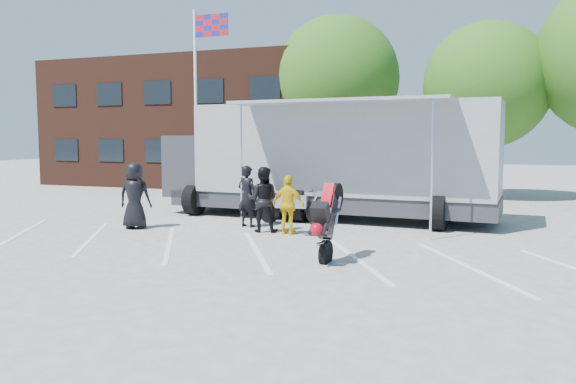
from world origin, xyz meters
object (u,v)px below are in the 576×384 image
Objects in this scene: tree_left at (337,79)px; spectator_leather_c at (263,199)px; spectator_hivis at (288,205)px; flagpole at (201,81)px; parked_motorcycle at (293,224)px; spectator_leather_a at (135,196)px; spectator_leather_b at (247,196)px; transporter_truck at (328,218)px; tree_mid at (487,85)px; stunt_bike_rider at (334,258)px.

spectator_leather_c is (1.31, -12.49, -4.64)m from tree_left.
flagpole is at bearing -38.68° from spectator_hivis.
parked_motorcycle is 1.14× the size of spectator_leather_a.
spectator_leather_a is at bearing 38.51° from spectator_leather_b.
tree_left is 0.73× the size of transporter_truck.
spectator_leather_a is (1.79, -7.26, -4.08)m from flagpole.
tree_mid is 4.13× the size of spectator_leather_c.
flagpole is 12.31m from tree_mid.
tree_left is (4.24, 6.00, 0.51)m from flagpole.
spectator_leather_a is at bearing -76.14° from flagpole.
transporter_truck is (6.54, -3.19, -5.05)m from flagpole.
stunt_bike_rider is at bearing 152.10° from spectator_leather_a.
flagpole is 4.31× the size of spectator_leather_b.
tree_mid is 15.98m from spectator_leather_a.
transporter_truck is at bearing -75.99° from tree_left.
tree_left is 13.38m from spectator_leather_c.
transporter_truck is at bearing -26.01° from flagpole.
spectator_leather_a reaches higher than transporter_truck.
flagpole is 4.10× the size of spectator_leather_a.
tree_left is 4.66× the size of spectator_leather_b.
spectator_leather_a is (-4.75, -4.07, 0.98)m from transporter_truck.
flagpole reaches higher than transporter_truck.
parked_motorcycle is (-5.41, -9.75, -4.94)m from tree_mid.
transporter_truck is at bearing -118.25° from spectator_leather_c.
spectator_leather_c is at bearing -103.44° from transporter_truck.
transporter_truck is 6.40× the size of spectator_leather_b.
spectator_leather_b reaches higher than parked_motorcycle.
stunt_bike_rider is at bearing -69.31° from transporter_truck.
stunt_bike_rider is (1.88, -5.97, 0.00)m from transporter_truck.
spectator_leather_c is (0.78, -0.66, 0.00)m from spectator_leather_b.
transporter_truck is at bearing -119.89° from tree_mid.
tree_mid is at bearing -105.30° from spectator_hivis.
spectator_leather_a is at bearing -127.63° from tree_mid.
parked_motorcycle is 1.99m from spectator_leather_c.
flagpole reaches higher than tree_mid.
stunt_bike_rider is (4.17, -15.16, -5.57)m from tree_left.
tree_left is 16.68m from stunt_bike_rider.
flagpole is 4.27× the size of stunt_bike_rider.
spectator_leather_c is (3.76, 0.78, -0.05)m from spectator_leather_a.
tree_left reaches higher than flagpole.
stunt_bike_rider is 0.96× the size of spectator_leather_a.
spectator_leather_b is 1.12× the size of spectator_hivis.
spectator_hivis is at bearing 166.37° from spectator_leather_b.
flagpole is at bearing 136.08° from stunt_bike_rider.
spectator_leather_b is at bearing -87.46° from tree_left.
spectator_leather_c is (5.55, -6.49, -4.12)m from flagpole.
parked_motorcycle is (-0.70, -1.56, 0.00)m from transporter_truck.
flagpole is at bearing 157.21° from transporter_truck.
flagpole is 9.48m from spectator_leather_c.
parked_motorcycle is at bearing -119.00° from tree_mid.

